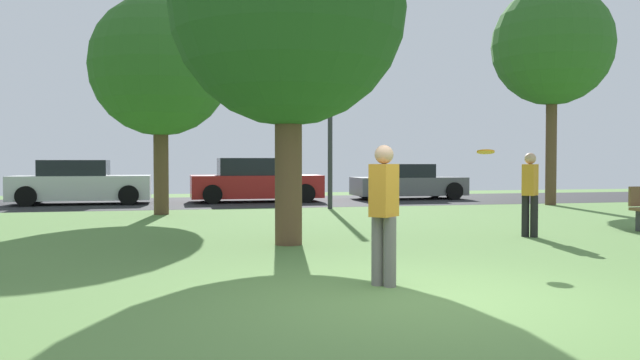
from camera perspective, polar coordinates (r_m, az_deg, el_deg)
name	(u,v)px	position (r m, az deg, el deg)	size (l,w,h in m)	color
ground_plane	(419,298)	(6.79, 8.83, -10.34)	(44.00, 44.00, 0.00)	#5B8442
road_strip	(245,202)	(22.34, -6.70, -1.93)	(44.00, 6.40, 0.01)	#28282B
maple_tree_near	(552,46)	(22.21, 19.94, 11.12)	(3.82, 3.82, 7.02)	brown
birch_tree_lone	(160,66)	(17.62, -14.01, 9.77)	(3.69, 3.69, 5.77)	brown
oak_tree_center	(288,9)	(11.12, -2.85, 14.95)	(3.97, 3.97, 5.97)	brown
person_thrower	(530,191)	(12.52, 18.17, -0.94)	(0.38, 0.38, 1.57)	black
person_catcher	(384,209)	(7.26, 5.70, -2.58)	(0.38, 0.38, 1.59)	slate
frisbee_disc	(486,152)	(10.24, 14.51, 2.45)	(0.36, 0.36, 0.07)	orange
parked_car_white	(80,184)	(22.40, -20.53, -0.32)	(4.36, 1.97, 1.44)	white
parked_car_red	(255,182)	(22.34, -5.83, -0.17)	(4.46, 2.09, 1.51)	#B21E1E
parked_car_grey	(407,183)	(24.05, 7.76, -0.25)	(4.09, 1.97, 1.30)	slate
street_lamp_post	(330,133)	(18.94, 0.91, 4.23)	(0.14, 0.14, 4.50)	#2D2D33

